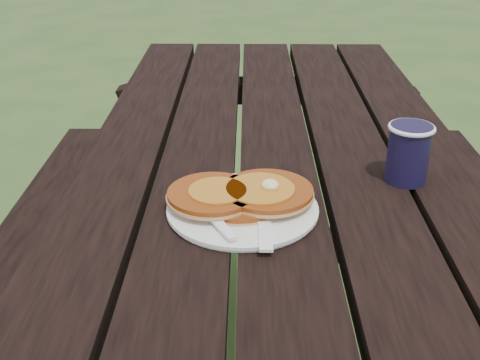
{
  "coord_description": "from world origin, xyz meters",
  "views": [
    {
      "loc": [
        -0.06,
        -1.05,
        1.23
      ],
      "look_at": [
        -0.07,
        -0.2,
        0.8
      ],
      "focal_mm": 45.0,
      "sensor_mm": 36.0,
      "label": 1
    }
  ],
  "objects_px": {
    "picnic_table": "(272,315)",
    "plate": "(243,210)",
    "coffee_cup": "(409,150)",
    "pancake_stack": "(242,195)"
  },
  "relations": [
    {
      "from": "pancake_stack",
      "to": "coffee_cup",
      "type": "xyz_separation_m",
      "value": [
        0.29,
        0.11,
        0.03
      ]
    },
    {
      "from": "coffee_cup",
      "to": "plate",
      "type": "bearing_deg",
      "value": -157.57
    },
    {
      "from": "plate",
      "to": "coffee_cup",
      "type": "bearing_deg",
      "value": 22.43
    },
    {
      "from": "picnic_table",
      "to": "plate",
      "type": "height_order",
      "value": "plate"
    },
    {
      "from": "picnic_table",
      "to": "pancake_stack",
      "type": "distance_m",
      "value": 0.46
    },
    {
      "from": "plate",
      "to": "coffee_cup",
      "type": "distance_m",
      "value": 0.32
    },
    {
      "from": "picnic_table",
      "to": "coffee_cup",
      "type": "height_order",
      "value": "coffee_cup"
    },
    {
      "from": "plate",
      "to": "coffee_cup",
      "type": "height_order",
      "value": "coffee_cup"
    },
    {
      "from": "picnic_table",
      "to": "plate",
      "type": "distance_m",
      "value": 0.45
    },
    {
      "from": "picnic_table",
      "to": "coffee_cup",
      "type": "bearing_deg",
      "value": -22.48
    }
  ]
}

